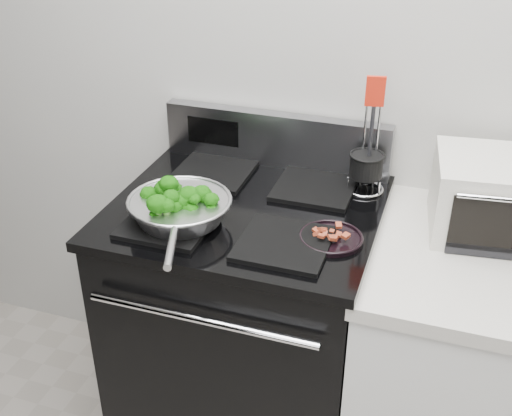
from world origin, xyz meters
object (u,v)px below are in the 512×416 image
at_px(gas_range, 247,326).
at_px(bacon_plate, 331,235).
at_px(utensil_holder, 366,171).
at_px(toaster_oven, 504,198).
at_px(skillet, 180,208).

xyz_separation_m(gas_range, bacon_plate, (0.28, -0.11, 0.48)).
bearing_deg(utensil_holder, gas_range, -157.27).
bearing_deg(toaster_oven, bacon_plate, -157.48).
bearing_deg(toaster_oven, skillet, -168.02).
relative_size(skillet, utensil_holder, 1.22).
height_order(gas_range, toaster_oven, toaster_oven).
distance_m(gas_range, skillet, 0.55).
bearing_deg(utensil_holder, bacon_plate, -106.82).
height_order(bacon_plate, toaster_oven, toaster_oven).
distance_m(skillet, bacon_plate, 0.43).
bearing_deg(bacon_plate, toaster_oven, 29.31).
bearing_deg(bacon_plate, gas_range, 159.48).
relative_size(skillet, toaster_oven, 1.10).
xyz_separation_m(gas_range, utensil_holder, (0.32, 0.21, 0.53)).
bearing_deg(toaster_oven, utensil_holder, 163.09).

